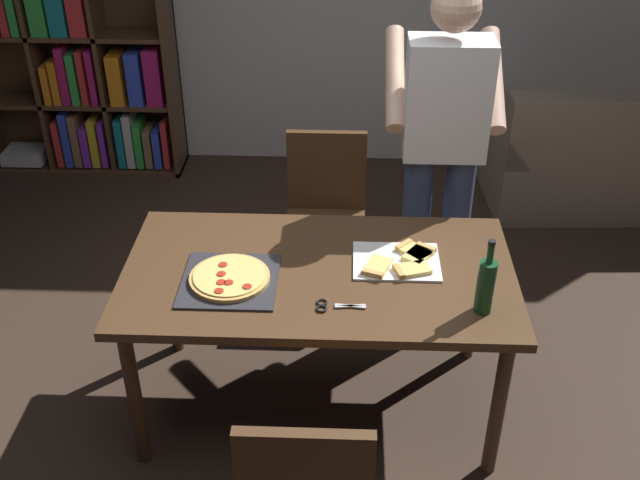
{
  "coord_description": "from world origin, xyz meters",
  "views": [
    {
      "loc": [
        0.11,
        -2.55,
        2.53
      ],
      "look_at": [
        0.0,
        0.15,
        0.8
      ],
      "focal_mm": 42.46,
      "sensor_mm": 36.0,
      "label": 1
    }
  ],
  "objects_px": {
    "couch": "(621,159)",
    "dining_table": "(319,285)",
    "bookshelf": "(72,47)",
    "pepperoni_pizza_on_tray": "(230,279)",
    "chair_far_side": "(326,207)",
    "wine_bottle": "(486,285)",
    "person_serving_pizza": "(443,143)",
    "kitchen_scissors": "(332,306)"
  },
  "relations": [
    {
      "from": "kitchen_scissors",
      "to": "person_serving_pizza",
      "type": "bearing_deg",
      "value": 62.65
    },
    {
      "from": "chair_far_side",
      "to": "kitchen_scissors",
      "type": "xyz_separation_m",
      "value": [
        0.06,
        -1.17,
        0.24
      ]
    },
    {
      "from": "person_serving_pizza",
      "to": "wine_bottle",
      "type": "xyz_separation_m",
      "value": [
        0.08,
        -0.95,
        -0.13
      ]
    },
    {
      "from": "couch",
      "to": "bookshelf",
      "type": "height_order",
      "value": "bookshelf"
    },
    {
      "from": "chair_far_side",
      "to": "person_serving_pizza",
      "type": "distance_m",
      "value": 0.77
    },
    {
      "from": "bookshelf",
      "to": "person_serving_pizza",
      "type": "height_order",
      "value": "bookshelf"
    },
    {
      "from": "chair_far_side",
      "to": "pepperoni_pizza_on_tray",
      "type": "height_order",
      "value": "chair_far_side"
    },
    {
      "from": "dining_table",
      "to": "kitchen_scissors",
      "type": "distance_m",
      "value": 0.27
    },
    {
      "from": "chair_far_side",
      "to": "dining_table",
      "type": "bearing_deg",
      "value": -90.0
    },
    {
      "from": "bookshelf",
      "to": "pepperoni_pizza_on_tray",
      "type": "height_order",
      "value": "bookshelf"
    },
    {
      "from": "wine_bottle",
      "to": "dining_table",
      "type": "bearing_deg",
      "value": 158.91
    },
    {
      "from": "bookshelf",
      "to": "wine_bottle",
      "type": "relative_size",
      "value": 6.17
    },
    {
      "from": "couch",
      "to": "kitchen_scissors",
      "type": "xyz_separation_m",
      "value": [
        -1.84,
        -2.23,
        0.45
      ]
    },
    {
      "from": "chair_far_side",
      "to": "kitchen_scissors",
      "type": "relative_size",
      "value": 4.68
    },
    {
      "from": "couch",
      "to": "dining_table",
      "type": "bearing_deg",
      "value": -133.77
    },
    {
      "from": "dining_table",
      "to": "pepperoni_pizza_on_tray",
      "type": "bearing_deg",
      "value": -164.6
    },
    {
      "from": "couch",
      "to": "bookshelf",
      "type": "distance_m",
      "value": 3.73
    },
    {
      "from": "couch",
      "to": "kitchen_scissors",
      "type": "relative_size",
      "value": 9.03
    },
    {
      "from": "dining_table",
      "to": "bookshelf",
      "type": "distance_m",
      "value": 2.97
    },
    {
      "from": "bookshelf",
      "to": "chair_far_side",
      "type": "bearing_deg",
      "value": -39.39
    },
    {
      "from": "dining_table",
      "to": "wine_bottle",
      "type": "xyz_separation_m",
      "value": [
        0.64,
        -0.24,
        0.2
      ]
    },
    {
      "from": "wine_bottle",
      "to": "couch",
      "type": "bearing_deg",
      "value": 60.4
    },
    {
      "from": "bookshelf",
      "to": "kitchen_scissors",
      "type": "xyz_separation_m",
      "value": [
        1.83,
        -2.62,
        -0.12
      ]
    },
    {
      "from": "dining_table",
      "to": "kitchen_scissors",
      "type": "height_order",
      "value": "kitchen_scissors"
    },
    {
      "from": "couch",
      "to": "bookshelf",
      "type": "relative_size",
      "value": 0.89
    },
    {
      "from": "dining_table",
      "to": "couch",
      "type": "xyz_separation_m",
      "value": [
        1.9,
        1.99,
        -0.37
      ]
    },
    {
      "from": "bookshelf",
      "to": "person_serving_pizza",
      "type": "xyz_separation_m",
      "value": [
        2.32,
        -1.67,
        0.12
      ]
    },
    {
      "from": "chair_far_side",
      "to": "wine_bottle",
      "type": "distance_m",
      "value": 1.38
    },
    {
      "from": "person_serving_pizza",
      "to": "wine_bottle",
      "type": "height_order",
      "value": "person_serving_pizza"
    },
    {
      "from": "dining_table",
      "to": "bookshelf",
      "type": "height_order",
      "value": "bookshelf"
    },
    {
      "from": "dining_table",
      "to": "couch",
      "type": "relative_size",
      "value": 0.93
    },
    {
      "from": "couch",
      "to": "person_serving_pizza",
      "type": "height_order",
      "value": "person_serving_pizza"
    },
    {
      "from": "chair_far_side",
      "to": "bookshelf",
      "type": "distance_m",
      "value": 2.31
    },
    {
      "from": "chair_far_side",
      "to": "person_serving_pizza",
      "type": "bearing_deg",
      "value": -21.63
    },
    {
      "from": "dining_table",
      "to": "wine_bottle",
      "type": "height_order",
      "value": "wine_bottle"
    },
    {
      "from": "dining_table",
      "to": "kitchen_scissors",
      "type": "xyz_separation_m",
      "value": [
        0.06,
        -0.25,
        0.08
      ]
    },
    {
      "from": "chair_far_side",
      "to": "wine_bottle",
      "type": "bearing_deg",
      "value": -61.55
    },
    {
      "from": "bookshelf",
      "to": "dining_table",
      "type": "bearing_deg",
      "value": -53.4
    },
    {
      "from": "couch",
      "to": "person_serving_pizza",
      "type": "bearing_deg",
      "value": -136.48
    },
    {
      "from": "bookshelf",
      "to": "person_serving_pizza",
      "type": "relative_size",
      "value": 1.11
    },
    {
      "from": "chair_far_side",
      "to": "bookshelf",
      "type": "height_order",
      "value": "bookshelf"
    },
    {
      "from": "chair_far_side",
      "to": "person_serving_pizza",
      "type": "xyz_separation_m",
      "value": [
        0.56,
        -0.22,
        0.49
      ]
    }
  ]
}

